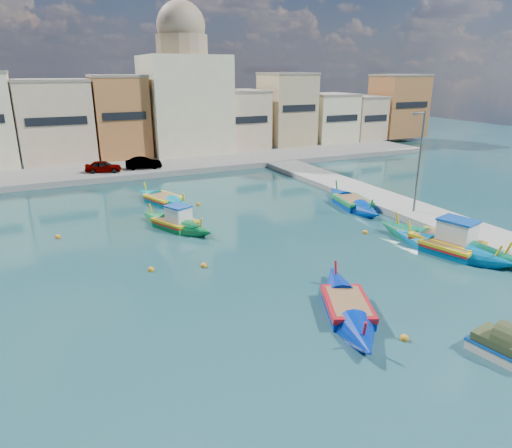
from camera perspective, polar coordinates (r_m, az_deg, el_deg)
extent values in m
plane|color=#164241|center=(23.36, -2.52, -8.89)|extent=(160.00, 160.00, 0.00)
cube|color=gray|center=(33.96, 26.63, -1.49)|extent=(4.00, 70.00, 0.50)
cube|color=gray|center=(52.78, -16.44, 6.42)|extent=(80.00, 8.00, 0.60)
cube|color=#D0B390|center=(59.14, -23.77, 11.59)|extent=(7.88, 7.44, 8.99)
cube|color=gray|center=(58.87, -24.37, 16.06)|extent=(8.04, 7.59, 0.30)
cube|color=black|center=(55.35, -23.62, 11.70)|extent=(6.30, 0.10, 0.90)
cube|color=#BA723A|center=(59.20, -16.60, 12.59)|extent=(6.17, 6.13, 9.43)
cube|color=gray|center=(58.95, -17.05, 17.28)|extent=(6.29, 6.26, 0.30)
cube|color=black|center=(56.10, -16.09, 12.83)|extent=(4.93, 0.10, 0.90)
cube|color=tan|center=(61.79, -9.58, 11.74)|extent=(7.31, 7.69, 6.05)
cube|color=gray|center=(61.50, -9.74, 14.68)|extent=(7.46, 7.85, 0.30)
cube|color=black|center=(58.05, -8.48, 11.66)|extent=(5.85, 0.10, 0.90)
cube|color=#D0B390|center=(64.20, -2.56, 12.84)|extent=(7.54, 7.30, 7.41)
cube|color=gray|center=(63.92, -2.61, 16.28)|extent=(7.69, 7.45, 0.30)
cube|color=black|center=(60.79, -1.15, 12.87)|extent=(6.03, 0.10, 0.90)
cube|color=tan|center=(67.43, 3.86, 14.04)|extent=(6.36, 6.97, 9.63)
cube|color=gray|center=(67.22, 3.96, 18.26)|extent=(6.48, 7.11, 0.30)
cube|color=black|center=(64.35, 5.46, 14.21)|extent=(5.09, 0.10, 0.90)
cube|color=beige|center=(71.26, 9.09, 12.90)|extent=(6.63, 6.70, 6.65)
cube|color=gray|center=(71.01, 9.24, 15.69)|extent=(6.76, 6.83, 0.30)
cube|color=black|center=(68.46, 10.75, 12.86)|extent=(5.30, 0.10, 0.90)
cube|color=#D0B390|center=(75.21, 12.86, 12.79)|extent=(5.08, 7.51, 6.20)
cube|color=gray|center=(74.97, 13.04, 15.26)|extent=(5.18, 7.66, 0.30)
cube|color=black|center=(72.24, 14.76, 12.68)|extent=(4.06, 0.10, 0.90)
cube|color=#BA723A|center=(78.96, 17.34, 13.83)|extent=(7.79, 6.00, 9.33)
cube|color=gray|center=(78.77, 17.69, 17.31)|extent=(7.95, 6.12, 0.30)
cube|color=black|center=(76.71, 18.94, 13.90)|extent=(6.23, 0.10, 0.90)
cube|color=beige|center=(61.93, -8.90, 14.56)|extent=(10.00, 10.00, 12.00)
cylinder|color=#9E8466|center=(61.86, -9.26, 21.22)|extent=(6.40, 6.40, 2.40)
sphere|color=#9E8466|center=(62.01, -9.37, 23.24)|extent=(6.00, 6.00, 6.00)
cylinder|color=#9E8466|center=(62.32, -9.53, 25.90)|extent=(0.30, 0.30, 1.60)
cylinder|color=#595B60|center=(36.44, 19.66, 6.82)|extent=(0.16, 0.16, 8.00)
cylinder|color=#595B60|center=(35.63, 19.89, 12.92)|extent=(1.00, 0.10, 0.10)
cube|color=#595B60|center=(35.29, 19.29, 12.86)|extent=(0.35, 0.15, 0.18)
imported|color=#4C1919|center=(50.87, -18.56, 6.84)|extent=(3.89, 2.41, 1.24)
imported|color=#4C1919|center=(51.53, -13.88, 7.42)|extent=(4.02, 1.93, 1.27)
cube|color=#0A704A|center=(31.41, 22.63, -2.52)|extent=(3.16, 4.39, 1.11)
cone|color=#0A704A|center=(32.85, 17.63, -0.93)|extent=(3.07, 4.07, 2.84)
cone|color=#0A704A|center=(30.22, 28.11, -4.03)|extent=(3.07, 4.07, 2.84)
cube|color=yellow|center=(31.26, 22.74, -1.73)|extent=(3.30, 4.62, 0.20)
cube|color=red|center=(31.33, 22.69, -2.07)|extent=(3.28, 4.49, 0.11)
cube|color=olive|center=(31.23, 22.76, -1.57)|extent=(2.74, 3.96, 0.07)
cylinder|color=yellow|center=(32.79, 17.28, 0.39)|extent=(0.28, 0.55, 1.21)
cylinder|color=yellow|center=(29.88, 28.88, -2.92)|extent=(0.28, 0.55, 1.21)
cube|color=white|center=(30.81, 23.84, -0.78)|extent=(2.02, 2.34, 1.22)
cube|color=#0F47A5|center=(30.61, 24.00, 0.41)|extent=(2.14, 2.51, 0.13)
cube|color=#0B7636|center=(33.36, -10.07, -0.19)|extent=(2.91, 3.44, 0.92)
cone|color=#0B7636|center=(35.16, -12.66, 0.70)|extent=(2.82, 3.26, 2.30)
cone|color=#0B7636|center=(31.61, -7.19, -1.02)|extent=(2.82, 3.26, 2.30)
cube|color=gold|center=(33.24, -10.10, 0.44)|extent=(3.04, 3.62, 0.17)
cube|color=red|center=(33.29, -10.09, 0.17)|extent=(3.01, 3.53, 0.09)
cube|color=olive|center=(33.21, -10.11, 0.56)|extent=(2.54, 3.09, 0.06)
cylinder|color=gold|center=(35.17, -12.97, 1.70)|extent=(0.30, 0.45, 1.00)
cylinder|color=gold|center=(31.25, -6.93, -0.08)|extent=(0.30, 0.45, 1.00)
cube|color=white|center=(32.75, -9.67, 1.26)|extent=(1.80, 1.90, 1.01)
cube|color=#0F47A5|center=(32.59, -9.73, 2.20)|extent=(1.91, 2.03, 0.11)
cube|color=#0035A9|center=(38.89, 11.92, 2.44)|extent=(2.66, 3.75, 1.04)
cone|color=#0035A9|center=(41.32, 10.17, 3.58)|extent=(2.62, 3.50, 2.61)
cone|color=#0035A9|center=(36.48, 13.90, 1.31)|extent=(2.62, 3.50, 2.61)
cube|color=#1B8B42|center=(38.77, 11.96, 3.06)|extent=(2.78, 3.95, 0.19)
cube|color=#197F33|center=(38.82, 11.94, 2.80)|extent=(2.78, 3.83, 0.10)
cube|color=olive|center=(38.75, 11.97, 3.18)|extent=(2.30, 3.38, 0.06)
cylinder|color=#1B8B42|center=(41.40, 10.06, 4.58)|extent=(0.23, 0.51, 1.13)
cylinder|color=#1B8B42|center=(36.06, 14.20, 2.20)|extent=(0.23, 0.51, 1.13)
cube|color=#00879E|center=(39.71, -11.46, 2.80)|extent=(2.90, 3.52, 1.00)
cone|color=#00879E|center=(41.74, -13.41, 3.50)|extent=(2.84, 3.34, 2.47)
cone|color=#00879E|center=(37.71, -9.32, 2.16)|extent=(2.84, 3.34, 2.47)
cube|color=yellow|center=(39.60, -11.50, 3.38)|extent=(3.03, 3.70, 0.18)
cube|color=red|center=(39.65, -11.49, 3.13)|extent=(3.01, 3.61, 0.10)
cube|color=olive|center=(39.58, -11.51, 3.50)|extent=(2.53, 3.16, 0.06)
cylinder|color=yellow|center=(41.79, -13.66, 4.42)|extent=(0.29, 0.49, 1.09)
cylinder|color=yellow|center=(37.34, -9.15, 3.04)|extent=(0.29, 0.49, 1.09)
cube|color=#0022A1|center=(22.08, 11.33, -10.45)|extent=(3.04, 3.72, 0.95)
cone|color=#0022A1|center=(24.37, 9.98, -7.33)|extent=(2.94, 3.49, 2.40)
cone|color=#0022A1|center=(19.84, 13.04, -14.05)|extent=(2.94, 3.49, 2.40)
cube|color=#B1121F|center=(21.89, 11.40, -9.54)|extent=(3.18, 3.91, 0.17)
cube|color=red|center=(21.97, 11.37, -9.94)|extent=(3.15, 3.81, 0.09)
cube|color=olive|center=(21.86, 11.41, -9.37)|extent=(2.66, 3.34, 0.06)
cylinder|color=#B1121F|center=(24.35, 9.94, -5.75)|extent=(0.30, 0.46, 1.03)
cylinder|color=#B1121F|center=(19.30, 13.37, -12.93)|extent=(0.30, 0.46, 1.03)
cube|color=#0066A0|center=(30.69, 22.99, -3.10)|extent=(2.74, 3.48, 0.99)
cone|color=#0066A0|center=(31.72, 18.95, -1.82)|extent=(2.69, 3.29, 2.46)
cone|color=#0066A0|center=(29.80, 27.33, -4.27)|extent=(2.69, 3.29, 2.46)
cube|color=yellow|center=(30.55, 23.09, -2.38)|extent=(2.87, 3.66, 0.18)
cube|color=red|center=(30.61, 23.04, -2.69)|extent=(2.86, 3.56, 0.10)
cube|color=olive|center=(30.52, 23.10, -2.24)|extent=(2.38, 3.13, 0.06)
cylinder|color=yellow|center=(31.63, 18.68, -0.61)|extent=(0.26, 0.49, 1.08)
cylinder|color=yellow|center=(29.51, 27.95, -3.24)|extent=(0.26, 0.49, 1.08)
cube|color=beige|center=(21.18, 28.60, -14.10)|extent=(1.81, 2.77, 0.64)
cube|color=#0F47A5|center=(21.03, 28.73, -13.40)|extent=(1.88, 2.85, 0.11)
cube|color=#2D381E|center=(20.91, 28.83, -12.82)|extent=(1.71, 2.47, 0.32)
cylinder|color=#2D381E|center=(20.84, 28.90, -12.45)|extent=(0.95, 2.33, 0.55)
sphere|color=orange|center=(26.63, -12.99, -5.59)|extent=(0.36, 0.36, 0.36)
sphere|color=orange|center=(26.65, -6.54, -5.19)|extent=(0.36, 0.36, 0.36)
sphere|color=orange|center=(38.73, -7.23, 2.44)|extent=(0.36, 0.36, 0.36)
sphere|color=orange|center=(33.67, -23.50, -1.51)|extent=(0.36, 0.36, 0.36)
sphere|color=orange|center=(32.67, 13.49, -1.03)|extent=(0.36, 0.36, 0.36)
sphere|color=orange|center=(20.78, 18.03, -13.42)|extent=(0.36, 0.36, 0.36)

